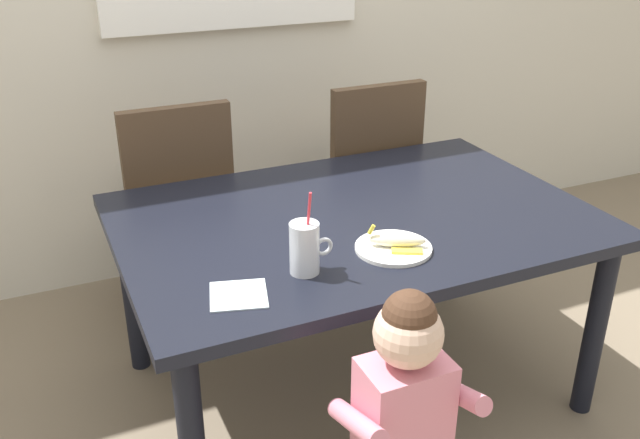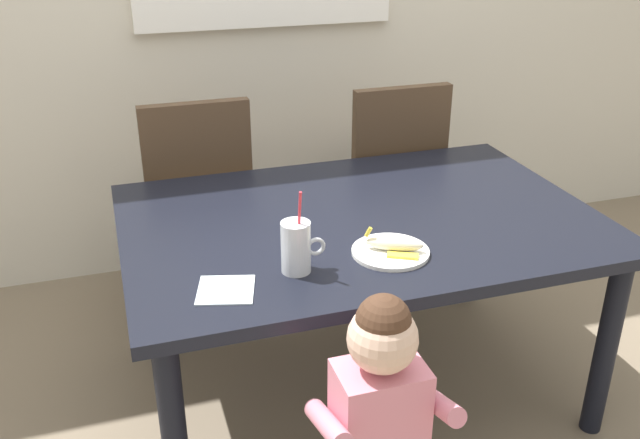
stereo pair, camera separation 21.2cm
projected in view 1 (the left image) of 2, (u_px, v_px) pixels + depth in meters
The scene contains 9 objects.
ground_plane at pixel (351, 385), 2.60m from camera, with size 24.00×24.00×0.00m, color #7A6B56.
dining_table at pixel (355, 236), 2.33m from camera, with size 1.55×1.05×0.70m.
dining_chair_left at pixel (176, 200), 2.81m from camera, with size 0.44×0.44×0.96m.
dining_chair_right at pixel (364, 172), 3.10m from camera, with size 0.44×0.44×0.96m.
toddler_standing at pixel (404, 401), 1.72m from camera, with size 0.33×0.24×0.84m.
milk_cup at pixel (305, 251), 1.92m from camera, with size 0.13×0.08×0.25m.
snack_plate at pixel (393, 248), 2.07m from camera, with size 0.23×0.23×0.01m, color white.
peeled_banana at pixel (397, 241), 2.06m from camera, with size 0.17×0.14×0.07m.
paper_napkin at pixel (239, 295), 1.84m from camera, with size 0.15×0.15×0.00m, color silver.
Camera 1 is at (-0.95, -1.86, 1.67)m, focal length 39.02 mm.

